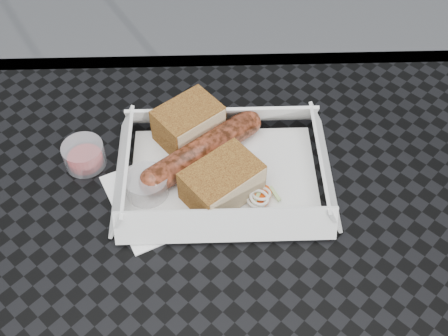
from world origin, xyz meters
name	(u,v)px	position (x,y,z in m)	size (l,w,h in m)	color
food_tray	(224,176)	(0.01, 0.17, 0.75)	(0.22, 0.15, 0.00)	white
bratwurst	(202,151)	(-0.02, 0.20, 0.77)	(0.15, 0.12, 0.03)	brown
bread_near	(188,123)	(-0.04, 0.24, 0.77)	(0.08, 0.05, 0.05)	brown
bread_far	(222,182)	(0.00, 0.15, 0.77)	(0.08, 0.06, 0.04)	brown
veg_garnish	(265,197)	(0.05, 0.14, 0.75)	(0.03, 0.03, 0.00)	#D64209
napkin	(165,196)	(-0.06, 0.15, 0.75)	(0.12, 0.12, 0.00)	white
condiment_cup_sauce	(84,155)	(-0.16, 0.20, 0.76)	(0.05, 0.05, 0.03)	maroon
condiment_cup_empty	(147,186)	(-0.08, 0.15, 0.76)	(0.05, 0.05, 0.03)	silver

